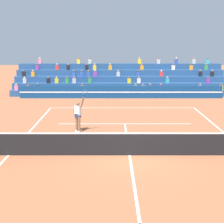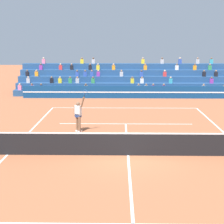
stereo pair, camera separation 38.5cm
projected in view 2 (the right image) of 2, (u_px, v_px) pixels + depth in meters
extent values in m
plane|color=#AD603D|center=(128.00, 155.00, 16.93)|extent=(120.00, 120.00, 0.00)
cube|color=white|center=(124.00, 108.00, 28.60)|extent=(11.00, 0.10, 0.01)
cube|color=white|center=(7.00, 155.00, 17.03)|extent=(0.10, 23.80, 0.01)
cube|color=white|center=(133.00, 224.00, 10.62)|extent=(8.25, 0.10, 0.01)
cube|color=white|center=(126.00, 124.00, 23.23)|extent=(8.25, 0.10, 0.01)
cube|color=white|center=(128.00, 155.00, 16.93)|extent=(0.10, 12.85, 0.01)
cube|color=black|center=(128.00, 145.00, 16.83)|extent=(11.90, 0.02, 1.00)
cube|color=white|center=(128.00, 133.00, 16.73)|extent=(11.90, 0.04, 0.06)
cube|color=navy|center=(124.00, 92.00, 33.25)|extent=(18.00, 0.24, 1.10)
cube|color=white|center=(124.00, 92.00, 33.13)|extent=(18.00, 0.02, 0.10)
cube|color=navy|center=(124.00, 93.00, 34.56)|extent=(20.33, 0.95, 0.55)
cube|color=purple|center=(164.00, 88.00, 34.22)|extent=(0.32, 0.22, 0.44)
sphere|color=#9E7051|center=(164.00, 85.00, 34.16)|extent=(0.18, 0.18, 0.18)
cube|color=orange|center=(86.00, 88.00, 34.36)|extent=(0.32, 0.22, 0.44)
sphere|color=brown|center=(86.00, 84.00, 34.30)|extent=(0.18, 0.18, 0.18)
cube|color=pink|center=(32.00, 88.00, 34.45)|extent=(0.32, 0.22, 0.44)
sphere|color=brown|center=(32.00, 84.00, 34.39)|extent=(0.18, 0.18, 0.18)
cube|color=silver|center=(204.00, 88.00, 34.16)|extent=(0.32, 0.22, 0.44)
sphere|color=#9E7051|center=(204.00, 85.00, 34.09)|extent=(0.18, 0.18, 0.18)
cube|color=silver|center=(146.00, 88.00, 34.26)|extent=(0.32, 0.22, 0.44)
sphere|color=brown|center=(146.00, 85.00, 34.19)|extent=(0.18, 0.18, 0.18)
cube|color=black|center=(41.00, 88.00, 34.44)|extent=(0.32, 0.22, 0.44)
sphere|color=brown|center=(41.00, 84.00, 34.38)|extent=(0.18, 0.18, 0.18)
cube|color=pink|center=(20.00, 88.00, 34.48)|extent=(0.32, 0.22, 0.44)
sphere|color=tan|center=(20.00, 84.00, 34.41)|extent=(0.18, 0.18, 0.18)
cube|color=#B2B2B7|center=(139.00, 88.00, 34.27)|extent=(0.32, 0.22, 0.44)
sphere|color=#9E7051|center=(139.00, 85.00, 34.21)|extent=(0.18, 0.18, 0.18)
cube|color=purple|center=(153.00, 88.00, 34.24)|extent=(0.32, 0.22, 0.44)
sphere|color=#9E7051|center=(153.00, 85.00, 34.18)|extent=(0.18, 0.18, 0.18)
cube|color=navy|center=(124.00, 89.00, 35.44)|extent=(20.33, 0.95, 1.10)
cube|color=#338C4C|center=(70.00, 81.00, 35.22)|extent=(0.32, 0.22, 0.44)
sphere|color=brown|center=(70.00, 77.00, 35.16)|extent=(0.18, 0.18, 0.18)
cube|color=#B2B2B7|center=(28.00, 81.00, 35.29)|extent=(0.32, 0.22, 0.44)
sphere|color=beige|center=(28.00, 77.00, 35.23)|extent=(0.18, 0.18, 0.18)
cube|color=teal|center=(171.00, 81.00, 35.04)|extent=(0.32, 0.22, 0.44)
sphere|color=tan|center=(171.00, 78.00, 34.98)|extent=(0.18, 0.18, 0.18)
cube|color=yellow|center=(60.00, 81.00, 35.23)|extent=(0.32, 0.22, 0.44)
sphere|color=tan|center=(60.00, 77.00, 35.17)|extent=(0.18, 0.18, 0.18)
cube|color=purple|center=(212.00, 81.00, 34.97)|extent=(0.32, 0.22, 0.44)
sphere|color=brown|center=(212.00, 78.00, 34.90)|extent=(0.18, 0.18, 0.18)
cube|color=black|center=(52.00, 81.00, 35.25)|extent=(0.32, 0.22, 0.44)
sphere|color=brown|center=(52.00, 77.00, 35.19)|extent=(0.18, 0.18, 0.18)
cube|color=yellow|center=(132.00, 81.00, 35.11)|extent=(0.32, 0.22, 0.44)
sphere|color=brown|center=(132.00, 77.00, 35.04)|extent=(0.18, 0.18, 0.18)
cube|color=#338C4C|center=(93.00, 81.00, 35.18)|extent=(0.32, 0.22, 0.44)
sphere|color=brown|center=(93.00, 77.00, 35.11)|extent=(0.18, 0.18, 0.18)
cube|color=#B2B2B7|center=(77.00, 81.00, 35.20)|extent=(0.32, 0.22, 0.44)
sphere|color=#9E7051|center=(77.00, 77.00, 35.14)|extent=(0.18, 0.18, 0.18)
cube|color=silver|center=(142.00, 81.00, 35.09)|extent=(0.32, 0.22, 0.44)
sphere|color=#9E7051|center=(142.00, 78.00, 35.03)|extent=(0.18, 0.18, 0.18)
cube|color=navy|center=(123.00, 85.00, 36.32)|extent=(20.33, 0.95, 1.65)
cube|color=black|center=(204.00, 74.00, 35.80)|extent=(0.32, 0.22, 0.44)
sphere|color=brown|center=(204.00, 71.00, 35.74)|extent=(0.18, 0.18, 0.18)
cube|color=#2D4CA5|center=(77.00, 74.00, 36.03)|extent=(0.32, 0.22, 0.44)
sphere|color=brown|center=(77.00, 71.00, 35.97)|extent=(0.18, 0.18, 0.18)
cube|color=#B2B2B7|center=(121.00, 74.00, 35.95)|extent=(0.32, 0.22, 0.44)
sphere|color=#9E7051|center=(121.00, 71.00, 35.89)|extent=(0.18, 0.18, 0.18)
cube|color=black|center=(216.00, 74.00, 35.78)|extent=(0.32, 0.22, 0.44)
sphere|color=#9E7051|center=(216.00, 71.00, 35.72)|extent=(0.18, 0.18, 0.18)
cube|color=#2D4CA5|center=(92.00, 74.00, 36.01)|extent=(0.32, 0.22, 0.44)
sphere|color=#9E7051|center=(92.00, 71.00, 35.94)|extent=(0.18, 0.18, 0.18)
cube|color=#2D4CA5|center=(141.00, 74.00, 35.92)|extent=(0.32, 0.22, 0.44)
sphere|color=brown|center=(141.00, 71.00, 35.85)|extent=(0.18, 0.18, 0.18)
cube|color=black|center=(27.00, 74.00, 36.12)|extent=(0.32, 0.22, 0.44)
sphere|color=brown|center=(27.00, 71.00, 36.06)|extent=(0.18, 0.18, 0.18)
cube|color=purple|center=(98.00, 74.00, 35.99)|extent=(0.32, 0.22, 0.44)
sphere|color=tan|center=(98.00, 71.00, 35.93)|extent=(0.18, 0.18, 0.18)
cube|color=red|center=(165.00, 74.00, 35.87)|extent=(0.32, 0.22, 0.44)
sphere|color=beige|center=(165.00, 71.00, 35.81)|extent=(0.18, 0.18, 0.18)
cube|color=orange|center=(37.00, 74.00, 36.11)|extent=(0.32, 0.22, 0.44)
sphere|color=tan|center=(36.00, 71.00, 36.05)|extent=(0.18, 0.18, 0.18)
cube|color=#2D4CA5|center=(85.00, 74.00, 36.02)|extent=(0.32, 0.22, 0.44)
sphere|color=brown|center=(85.00, 71.00, 35.96)|extent=(0.18, 0.18, 0.18)
cube|color=navy|center=(123.00, 81.00, 37.20)|extent=(20.33, 0.95, 2.20)
cube|color=silver|center=(177.00, 68.00, 36.68)|extent=(0.32, 0.22, 0.44)
sphere|color=brown|center=(177.00, 64.00, 36.61)|extent=(0.18, 0.18, 0.18)
cube|color=black|center=(90.00, 68.00, 36.84)|extent=(0.32, 0.22, 0.44)
sphere|color=brown|center=(90.00, 64.00, 36.78)|extent=(0.18, 0.18, 0.18)
cube|color=red|center=(61.00, 68.00, 36.89)|extent=(0.32, 0.22, 0.44)
sphere|color=tan|center=(61.00, 64.00, 36.83)|extent=(0.18, 0.18, 0.18)
cube|color=yellow|center=(98.00, 68.00, 36.82)|extent=(0.32, 0.22, 0.44)
sphere|color=tan|center=(98.00, 64.00, 36.76)|extent=(0.18, 0.18, 0.18)
cube|color=orange|center=(195.00, 68.00, 36.64)|extent=(0.32, 0.22, 0.44)
sphere|color=brown|center=(195.00, 64.00, 36.58)|extent=(0.18, 0.18, 0.18)
cube|color=#338C4C|center=(210.00, 68.00, 36.61)|extent=(0.32, 0.22, 0.44)
sphere|color=#9E7051|center=(210.00, 64.00, 36.55)|extent=(0.18, 0.18, 0.18)
cube|color=orange|center=(114.00, 68.00, 36.79)|extent=(0.32, 0.22, 0.44)
sphere|color=tan|center=(114.00, 64.00, 36.73)|extent=(0.18, 0.18, 0.18)
cube|color=purple|center=(41.00, 67.00, 36.93)|extent=(0.32, 0.22, 0.44)
sphere|color=brown|center=(41.00, 64.00, 36.87)|extent=(0.18, 0.18, 0.18)
cube|color=orange|center=(145.00, 68.00, 36.73)|extent=(0.32, 0.22, 0.44)
sphere|color=#9E7051|center=(145.00, 64.00, 36.67)|extent=(0.18, 0.18, 0.18)
cube|color=black|center=(72.00, 68.00, 36.87)|extent=(0.32, 0.22, 0.44)
sphere|color=#9E7051|center=(72.00, 64.00, 36.81)|extent=(0.18, 0.18, 0.18)
cube|color=navy|center=(123.00, 77.00, 38.08)|extent=(20.33, 0.95, 2.75)
cube|color=#B2B2B7|center=(162.00, 61.00, 37.53)|extent=(0.32, 0.22, 0.44)
sphere|color=brown|center=(162.00, 58.00, 37.47)|extent=(0.18, 0.18, 0.18)
cube|color=pink|center=(44.00, 61.00, 37.75)|extent=(0.32, 0.22, 0.44)
sphere|color=beige|center=(44.00, 58.00, 37.69)|extent=(0.18, 0.18, 0.18)
cube|color=yellow|center=(143.00, 61.00, 37.56)|extent=(0.32, 0.22, 0.44)
sphere|color=tan|center=(143.00, 58.00, 37.50)|extent=(0.18, 0.18, 0.18)
cube|color=teal|center=(211.00, 62.00, 37.43)|extent=(0.32, 0.22, 0.44)
sphere|color=brown|center=(212.00, 58.00, 37.37)|extent=(0.18, 0.18, 0.18)
cube|color=#2D4CA5|center=(180.00, 61.00, 37.49)|extent=(0.32, 0.22, 0.44)
sphere|color=beige|center=(180.00, 58.00, 37.43)|extent=(0.18, 0.18, 0.18)
cube|color=#B2B2B7|center=(93.00, 61.00, 37.66)|extent=(0.32, 0.22, 0.44)
sphere|color=brown|center=(93.00, 58.00, 37.60)|extent=(0.18, 0.18, 0.18)
cube|color=yellow|center=(82.00, 61.00, 37.68)|extent=(0.32, 0.22, 0.44)
sphere|color=brown|center=(82.00, 58.00, 37.62)|extent=(0.18, 0.18, 0.18)
cube|color=#B2B2B7|center=(198.00, 62.00, 37.46)|extent=(0.32, 0.22, 0.44)
sphere|color=#9E7051|center=(198.00, 58.00, 37.40)|extent=(0.18, 0.18, 0.18)
cylinder|color=brown|center=(77.00, 124.00, 21.26)|extent=(0.14, 0.14, 0.90)
cylinder|color=brown|center=(79.00, 124.00, 21.08)|extent=(0.14, 0.14, 0.90)
cube|color=navy|center=(78.00, 115.00, 21.10)|extent=(0.38, 0.33, 0.20)
cube|color=silver|center=(78.00, 110.00, 21.04)|extent=(0.41, 0.35, 0.56)
sphere|color=brown|center=(78.00, 104.00, 20.97)|extent=(0.22, 0.22, 0.22)
cube|color=white|center=(78.00, 130.00, 21.37)|extent=(0.23, 0.29, 0.09)
cube|color=white|center=(80.00, 131.00, 21.20)|extent=(0.23, 0.29, 0.09)
cylinder|color=brown|center=(75.00, 111.00, 21.18)|extent=(0.09, 0.09, 0.56)
cylinder|color=brown|center=(83.00, 102.00, 20.79)|extent=(0.29, 0.22, 0.60)
cylinder|color=black|center=(84.00, 95.00, 20.65)|extent=(0.10, 0.08, 0.22)
torus|color=#1E4C99|center=(85.00, 92.00, 20.59)|extent=(0.35, 0.22, 0.39)
sphere|color=#C6DB33|center=(86.00, 144.00, 18.65)|extent=(0.07, 0.07, 0.07)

